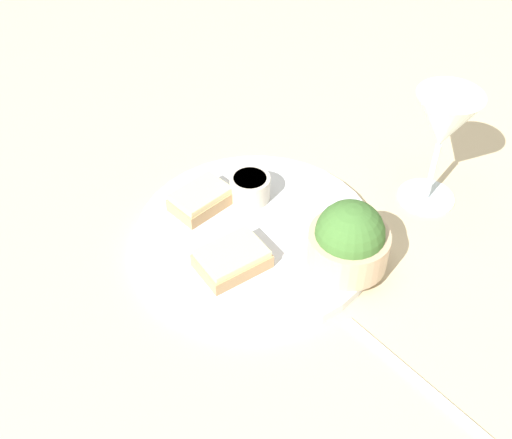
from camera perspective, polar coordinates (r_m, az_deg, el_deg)
ground_plane at (r=0.81m, az=0.00°, el=-1.72°), size 4.00×4.00×0.00m
dinner_plate at (r=0.81m, az=0.00°, el=-1.38°), size 0.30×0.30×0.01m
salad_bowl at (r=0.75m, az=8.27°, el=-1.83°), size 0.10×0.10×0.09m
sauce_ramekin at (r=0.84m, az=-0.54°, el=2.96°), size 0.05×0.05×0.03m
cheese_toast_near at (r=0.76m, az=-2.13°, el=-3.52°), size 0.10×0.10×0.03m
cheese_toast_far at (r=0.83m, az=-4.92°, el=1.82°), size 0.09×0.08×0.03m
wine_glass at (r=0.83m, az=16.34°, el=8.00°), size 0.08×0.08×0.16m
fork at (r=0.71m, az=13.95°, el=-13.37°), size 0.11×0.16×0.01m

